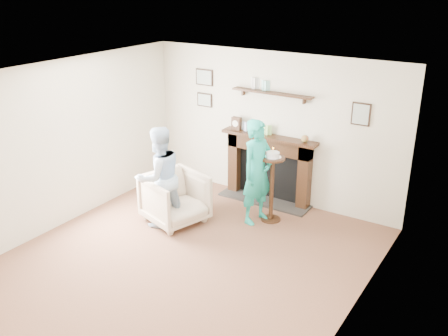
{
  "coord_description": "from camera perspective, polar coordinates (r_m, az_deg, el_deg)",
  "views": [
    {
      "loc": [
        3.58,
        -4.6,
        3.64
      ],
      "look_at": [
        0.07,
        0.9,
        1.08
      ],
      "focal_mm": 40.0,
      "sensor_mm": 36.0,
      "label": 1
    }
  ],
  "objects": [
    {
      "name": "man",
      "position": [
        7.87,
        -7.14,
        -6.32
      ],
      "size": [
        0.84,
        0.93,
        1.57
      ],
      "primitive_type": "imported",
      "rotation": [
        0.0,
        0.0,
        -1.96
      ],
      "color": "#C7DEF9",
      "rests_on": "ground"
    },
    {
      "name": "pedestal_table",
      "position": [
        7.65,
        5.52,
        -0.94
      ],
      "size": [
        0.38,
        0.38,
        1.21
      ],
      "color": "black",
      "rests_on": "ground"
    },
    {
      "name": "woman",
      "position": [
        7.93,
        3.7,
        -5.97
      ],
      "size": [
        0.52,
        0.67,
        1.64
      ],
      "primitive_type": "imported",
      "rotation": [
        0.0,
        0.0,
        1.33
      ],
      "color": "teal",
      "rests_on": "ground"
    },
    {
      "name": "armchair",
      "position": [
        7.92,
        -5.51,
        -6.07
      ],
      "size": [
        1.07,
        1.05,
        0.78
      ],
      "primitive_type": "imported",
      "rotation": [
        0.0,
        0.0,
        1.27
      ],
      "color": "tan",
      "rests_on": "ground"
    },
    {
      "name": "ground",
      "position": [
        6.87,
        -4.59,
        -10.63
      ],
      "size": [
        5.0,
        5.0,
        0.0
      ],
      "primitive_type": "plane",
      "color": "brown",
      "rests_on": "ground"
    },
    {
      "name": "room_shell",
      "position": [
        6.7,
        -1.48,
        3.9
      ],
      "size": [
        4.54,
        5.02,
        2.52
      ],
      "color": "beige",
      "rests_on": "ground"
    }
  ]
}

